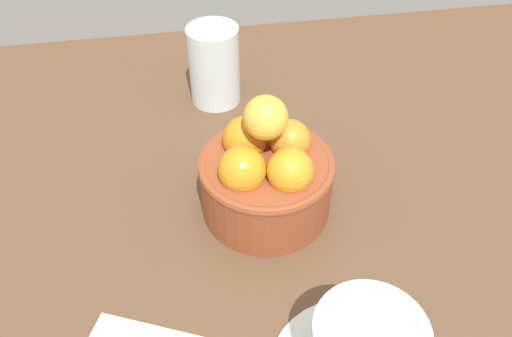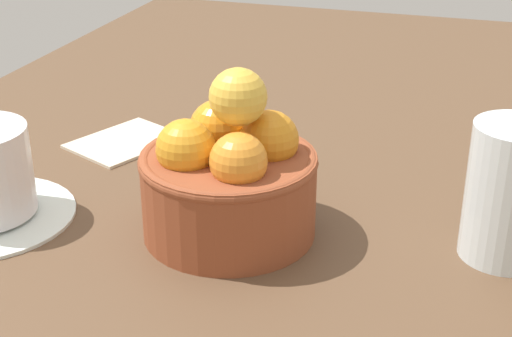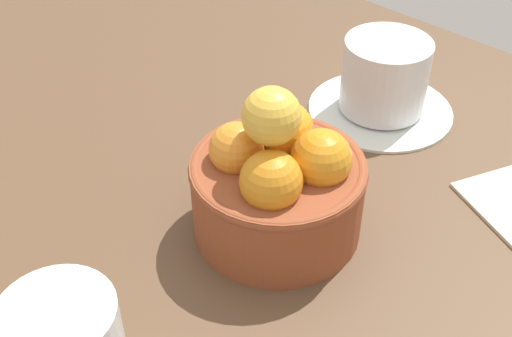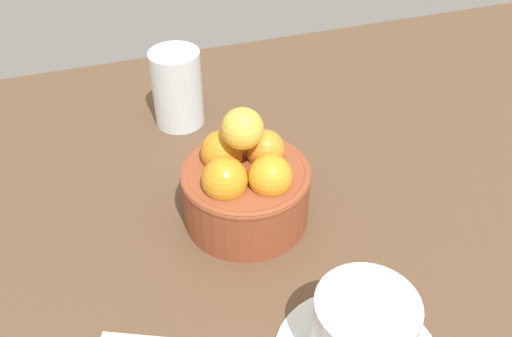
{
  "view_description": "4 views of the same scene",
  "coord_description": "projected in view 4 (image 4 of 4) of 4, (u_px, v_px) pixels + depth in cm",
  "views": [
    {
      "loc": [
        7.52,
        37.24,
        41.48
      ],
      "look_at": [
        0.8,
        -1.59,
        4.35
      ],
      "focal_mm": 36.16,
      "sensor_mm": 36.0,
      "label": 1
    },
    {
      "loc": [
        -50.08,
        -18.02,
        30.49
      ],
      "look_at": [
        0.07,
        -2.21,
        5.88
      ],
      "focal_mm": 53.41,
      "sensor_mm": 36.0,
      "label": 2
    },
    {
      "loc": [
        25.91,
        -29.44,
        37.99
      ],
      "look_at": [
        -0.91,
        -1.5,
        6.61
      ],
      "focal_mm": 46.01,
      "sensor_mm": 36.0,
      "label": 3
    },
    {
      "loc": [
        13.07,
        43.37,
        44.17
      ],
      "look_at": [
        -1.42,
        -0.81,
        6.03
      ],
      "focal_mm": 39.41,
      "sensor_mm": 36.0,
      "label": 4
    }
  ],
  "objects": [
    {
      "name": "water_glass",
      "position": [
        177.0,
        88.0,
        0.74
      ],
      "size": [
        6.63,
        6.63,
        10.52
      ],
      "primitive_type": "cylinder",
      "color": "silver",
      "rests_on": "ground_plane"
    },
    {
      "name": "ground_plane",
      "position": [
        246.0,
        229.0,
        0.64
      ],
      "size": [
        154.85,
        81.33,
        3.96
      ],
      "primitive_type": "cube",
      "color": "brown"
    },
    {
      "name": "coffee_cup",
      "position": [
        362.0,
        336.0,
        0.47
      ],
      "size": [
        14.76,
        14.76,
        7.91
      ],
      "color": "white",
      "rests_on": "ground_plane"
    },
    {
      "name": "terracotta_bowl",
      "position": [
        245.0,
        184.0,
        0.6
      ],
      "size": [
        13.89,
        13.89,
        13.72
      ],
      "color": "brown",
      "rests_on": "ground_plane"
    }
  ]
}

